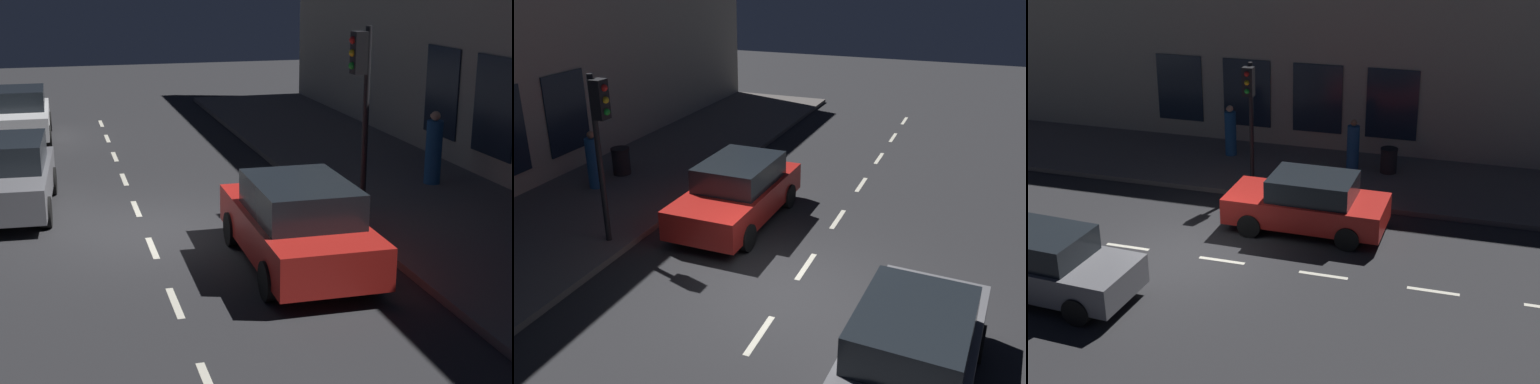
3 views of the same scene
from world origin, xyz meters
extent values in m
plane|color=#28282B|center=(0.00, 0.00, 0.00)|extent=(60.00, 60.00, 0.00)
cube|color=#5B5654|center=(6.25, 0.00, 0.07)|extent=(4.50, 32.00, 0.15)
cube|color=#192333|center=(8.47, -3.83, 1.94)|extent=(0.04, 1.73, 2.37)
cube|color=beige|center=(0.00, -14.00, 0.00)|extent=(0.12, 1.20, 0.01)
cube|color=beige|center=(0.00, -11.40, 0.00)|extent=(0.12, 1.20, 0.01)
cube|color=beige|center=(0.00, -8.80, 0.00)|extent=(0.12, 1.20, 0.01)
cube|color=beige|center=(0.00, -6.20, 0.00)|extent=(0.12, 1.20, 0.01)
cube|color=beige|center=(0.00, -3.60, 0.00)|extent=(0.12, 1.20, 0.01)
cube|color=beige|center=(0.00, -1.00, 0.00)|extent=(0.12, 1.20, 0.01)
cube|color=beige|center=(0.00, 1.60, 0.00)|extent=(0.12, 1.20, 0.01)
cylinder|color=black|center=(4.54, -0.25, 2.06)|extent=(0.13, 0.13, 3.82)
cube|color=black|center=(4.35, -0.25, 3.45)|extent=(0.26, 0.32, 0.84)
sphere|color=red|center=(4.21, -0.25, 3.70)|extent=(0.15, 0.15, 0.15)
sphere|color=gold|center=(4.21, -0.25, 3.45)|extent=(0.15, 0.15, 0.15)
sphere|color=green|center=(4.21, -0.25, 3.20)|extent=(0.15, 0.15, 0.15)
cube|color=red|center=(2.33, -2.55, 0.63)|extent=(1.89, 4.29, 0.70)
cube|color=black|center=(2.33, -2.72, 1.28)|extent=(1.64, 2.24, 0.60)
cylinder|color=black|center=(1.49, -1.22, 0.32)|extent=(0.23, 0.64, 0.64)
cylinder|color=black|center=(3.21, -1.24, 0.32)|extent=(0.23, 0.64, 0.64)
cylinder|color=black|center=(1.46, -3.86, 0.32)|extent=(0.23, 0.64, 0.64)
cylinder|color=black|center=(3.17, -3.89, 0.32)|extent=(0.23, 0.64, 0.64)
cube|color=slate|center=(-2.65, 2.08, 0.63)|extent=(2.00, 4.13, 0.70)
cube|color=black|center=(-2.64, 2.24, 1.28)|extent=(1.68, 2.18, 0.60)
cylinder|color=black|center=(-1.90, 0.79, 0.32)|extent=(0.26, 0.65, 0.64)
cylinder|color=black|center=(-3.55, 0.88, 0.32)|extent=(0.26, 0.65, 0.64)
cylinder|color=#1E5189|center=(6.90, -2.87, 0.87)|extent=(0.56, 0.56, 1.43)
sphere|color=#936B4C|center=(6.90, -2.87, 1.69)|extent=(0.21, 0.21, 0.21)
cube|color=#936B4C|center=(6.83, -2.95, 1.69)|extent=(0.07, 0.07, 0.06)
cylinder|color=black|center=(6.87, -4.05, 0.53)|extent=(0.53, 0.53, 0.75)
cylinder|color=black|center=(6.87, -4.05, 0.93)|extent=(0.55, 0.55, 0.06)
camera|label=1|loc=(-1.67, -14.60, 4.93)|focal=53.87mm
camera|label=2|loc=(-3.20, 9.15, 6.08)|focal=39.46mm
camera|label=3|loc=(-14.84, -7.06, 8.53)|focal=50.82mm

